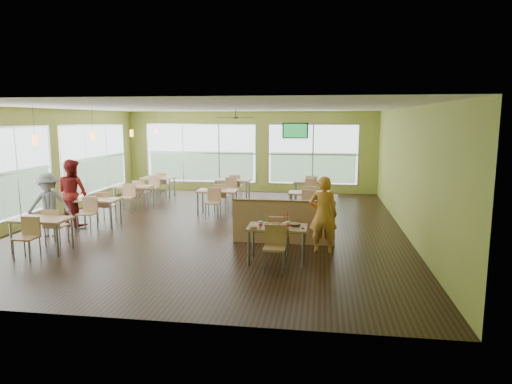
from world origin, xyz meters
TOP-DOWN VIEW (x-y plane):
  - room at (0.00, 0.00)m, footprint 12.00×12.04m
  - window_bays at (-2.65, 3.08)m, footprint 9.24×10.24m
  - main_table at (2.00, -3.00)m, footprint 1.22×1.52m
  - half_wall_divider at (2.00, -1.55)m, footprint 2.40×0.14m
  - dining_tables at (-1.05, 1.71)m, footprint 6.92×8.72m
  - pendant_lights at (-3.20, 0.68)m, footprint 0.11×7.31m
  - ceiling_fan at (-0.00, 3.00)m, footprint 1.25×1.25m
  - tv_backwall at (1.80, 5.90)m, footprint 1.00×0.07m
  - man_plaid at (2.92, -2.16)m, footprint 0.64×0.43m
  - patron_maroon at (-3.84, -0.59)m, footprint 1.08×0.96m
  - patron_grey at (-3.85, -1.70)m, footprint 1.17×0.92m
  - cup_blue at (1.68, -3.19)m, footprint 0.10×0.10m
  - cup_yellow at (1.81, -3.25)m, footprint 0.10×0.10m
  - cup_red_near at (2.17, -3.21)m, footprint 0.10×0.10m
  - cup_red_far at (2.22, -3.16)m, footprint 0.11×0.11m
  - food_basket at (2.35, -2.92)m, footprint 0.25×0.25m
  - ketchup_cup at (2.53, -3.13)m, footprint 0.06×0.06m
  - wrapper_left at (1.54, -3.24)m, footprint 0.20×0.19m
  - wrapper_mid at (1.97, -2.84)m, footprint 0.21×0.20m
  - wrapper_right at (2.20, -3.30)m, footprint 0.15×0.14m

SIDE VIEW (x-z plane):
  - half_wall_divider at x=2.00m, z-range 0.00..1.04m
  - dining_tables at x=-1.05m, z-range 0.20..1.07m
  - main_table at x=2.00m, z-range 0.20..1.07m
  - ketchup_cup at x=2.53m, z-range 0.75..0.77m
  - wrapper_right at x=2.20m, z-range 0.75..0.78m
  - wrapper_left at x=1.54m, z-range 0.75..0.79m
  - wrapper_mid at x=1.97m, z-range 0.75..0.80m
  - food_basket at x=2.35m, z-range 0.75..0.81m
  - patron_grey at x=-3.85m, z-range 0.00..1.59m
  - cup_red_near at x=2.17m, z-range 0.65..0.99m
  - cup_yellow at x=1.81m, z-range 0.64..1.00m
  - cup_blue at x=1.68m, z-range 0.64..1.00m
  - cup_red_far at x=2.22m, z-range 0.64..1.02m
  - man_plaid at x=2.92m, z-range 0.00..1.69m
  - patron_maroon at x=-3.84m, z-range 0.00..1.83m
  - window_bays at x=-2.65m, z-range 0.29..2.66m
  - room at x=0.00m, z-range 0.00..3.20m
  - tv_backwall at x=1.80m, z-range 2.15..2.75m
  - pendant_lights at x=-3.20m, z-range 2.02..2.88m
  - ceiling_fan at x=0.00m, z-range 2.80..3.09m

